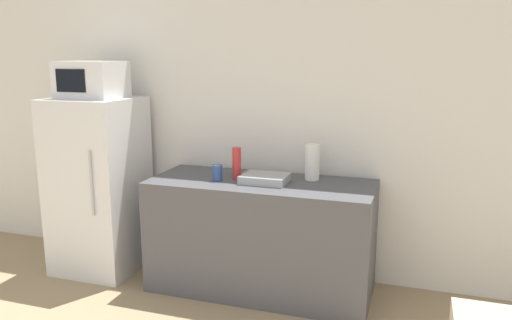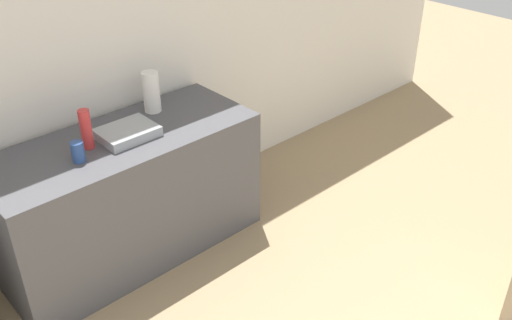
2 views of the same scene
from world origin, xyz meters
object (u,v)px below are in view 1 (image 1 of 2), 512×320
refrigerator (99,185)px  paper_towel_roll (312,162)px  bottle_short (217,173)px  bottle_tall (237,163)px  microwave (92,80)px

refrigerator → paper_towel_roll: (1.78, 0.20, 0.28)m
refrigerator → bottle_short: refrigerator is taller
refrigerator → bottle_tall: (1.23, 0.04, 0.26)m
microwave → bottle_short: size_ratio=3.94×
bottle_tall → bottle_short: 0.17m
microwave → bottle_tall: microwave is taller
bottle_short → paper_towel_roll: (0.67, 0.26, 0.08)m
bottle_short → refrigerator: bearing=176.8°
microwave → bottle_short: 1.30m
microwave → bottle_short: (1.11, -0.06, -0.68)m
refrigerator → microwave: microwave is taller
bottle_tall → refrigerator: bearing=-178.0°
microwave → bottle_short: bearing=-3.1°
refrigerator → microwave: (-0.00, -0.00, 0.88)m
paper_towel_roll → microwave: bearing=-173.6°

